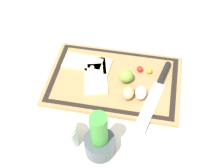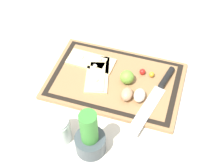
% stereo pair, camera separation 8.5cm
% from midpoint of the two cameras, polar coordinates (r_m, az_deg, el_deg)
% --- Properties ---
extents(ground_plane, '(6.00, 6.00, 0.00)m').
position_cam_midpoint_polar(ground_plane, '(1.15, 2.70, 0.23)').
color(ground_plane, silver).
extents(cutting_board, '(0.48, 0.32, 0.02)m').
position_cam_midpoint_polar(cutting_board, '(1.14, 2.71, 0.51)').
color(cutting_board, '#997047').
rests_on(cutting_board, ground_plane).
extents(pizza_slice_near, '(0.19, 0.09, 0.02)m').
position_cam_midpoint_polar(pizza_slice_near, '(1.19, -1.96, 4.18)').
color(pizza_slice_near, beige).
rests_on(pizza_slice_near, cutting_board).
extents(pizza_slice_far, '(0.12, 0.19, 0.02)m').
position_cam_midpoint_polar(pizza_slice_far, '(1.14, -0.63, 1.59)').
color(pizza_slice_far, beige).
rests_on(pizza_slice_far, cutting_board).
extents(knife, '(0.10, 0.32, 0.02)m').
position_cam_midpoint_polar(knife, '(1.12, 10.92, -0.86)').
color(knife, silver).
rests_on(knife, cutting_board).
extents(egg_brown, '(0.04, 0.06, 0.04)m').
position_cam_midpoint_polar(egg_brown, '(1.07, 5.01, -1.97)').
color(egg_brown, tan).
rests_on(egg_brown, cutting_board).
extents(egg_pink, '(0.04, 0.06, 0.04)m').
position_cam_midpoint_polar(egg_pink, '(1.07, 7.30, -2.17)').
color(egg_pink, beige).
rests_on(egg_pink, cutting_board).
extents(lime, '(0.05, 0.05, 0.05)m').
position_cam_midpoint_polar(lime, '(1.11, 4.90, 1.05)').
color(lime, '#70A838').
rests_on(lime, cutting_board).
extents(cherry_tomato_red, '(0.02, 0.02, 0.02)m').
position_cam_midpoint_polar(cherry_tomato_red, '(1.16, 7.68, 2.14)').
color(cherry_tomato_red, red).
rests_on(cherry_tomato_red, cutting_board).
extents(cherry_tomato_yellow, '(0.02, 0.02, 0.02)m').
position_cam_midpoint_polar(cherry_tomato_yellow, '(1.15, 9.37, 1.63)').
color(cherry_tomato_yellow, gold).
rests_on(cherry_tomato_yellow, cutting_board).
extents(herb_pot, '(0.09, 0.09, 0.18)m').
position_cam_midpoint_polar(herb_pot, '(0.94, -1.45, -10.01)').
color(herb_pot, '#3D474C').
rests_on(herb_pot, ground_plane).
extents(sauce_jar, '(0.07, 0.07, 0.10)m').
position_cam_midpoint_polar(sauce_jar, '(0.99, -7.23, -8.53)').
color(sauce_jar, silver).
rests_on(sauce_jar, ground_plane).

